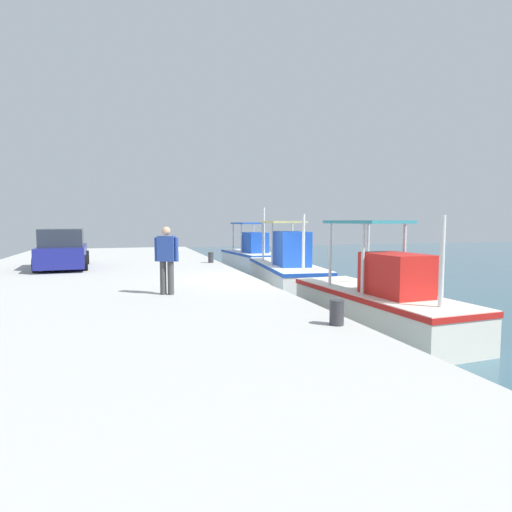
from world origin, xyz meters
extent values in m
cube|color=#B2B2AD|center=(0.00, -5.00, 0.40)|extent=(36.00, 10.00, 0.80)
cube|color=white|center=(-9.30, 2.48, 0.49)|extent=(5.32, 2.18, 0.99)
cube|color=#1947B7|center=(-9.30, 2.48, 0.91)|extent=(5.36, 2.22, 0.12)
cube|color=#1947B7|center=(-8.66, 2.53, 1.52)|extent=(1.53, 1.18, 1.08)
cylinder|color=silver|center=(-10.42, 1.77, 1.75)|extent=(0.08, 0.08, 1.53)
cylinder|color=silver|center=(-10.52, 3.01, 1.75)|extent=(0.08, 0.08, 1.53)
cylinder|color=silver|center=(-9.02, 1.88, 1.75)|extent=(0.08, 0.08, 1.53)
cylinder|color=silver|center=(-9.12, 3.12, 1.75)|extent=(0.08, 0.08, 1.53)
cube|color=#1E4CB2|center=(-9.77, 2.45, 2.55)|extent=(2.20, 1.47, 0.08)
cylinder|color=silver|center=(-7.36, 2.64, 2.17)|extent=(0.10, 0.10, 2.37)
torus|color=orange|center=(-8.66, 3.13, 1.52)|extent=(0.55, 0.14, 0.54)
cube|color=white|center=(-2.54, 2.00, 0.49)|extent=(6.38, 2.49, 0.98)
cube|color=#1947B7|center=(-2.54, 2.00, 0.90)|extent=(6.42, 2.54, 0.12)
cube|color=#1947B7|center=(-1.77, 1.92, 1.63)|extent=(1.85, 1.28, 1.30)
cylinder|color=silver|center=(-4.00, 1.52, 1.79)|extent=(0.08, 0.08, 1.61)
cylinder|color=silver|center=(-3.86, 2.79, 1.79)|extent=(0.08, 0.08, 1.61)
cylinder|color=silver|center=(-2.33, 1.33, 1.79)|extent=(0.08, 0.08, 1.61)
cylinder|color=silver|center=(-2.19, 2.61, 1.79)|extent=(0.08, 0.08, 1.61)
cube|color=#D8CC72|center=(-3.10, 2.06, 2.64)|extent=(2.65, 1.61, 0.08)
cylinder|color=silver|center=(-0.22, 1.75, 1.95)|extent=(0.10, 0.10, 1.94)
cube|color=silver|center=(4.11, 1.87, 0.47)|extent=(5.70, 2.03, 0.94)
cube|color=red|center=(4.11, 1.87, 0.86)|extent=(5.74, 2.07, 0.12)
cube|color=red|center=(4.81, 1.91, 1.43)|extent=(1.63, 1.11, 0.98)
cylinder|color=silver|center=(2.88, 1.20, 1.78)|extent=(0.08, 0.08, 1.67)
cylinder|color=silver|center=(2.81, 2.39, 1.78)|extent=(0.08, 0.08, 1.67)
cylinder|color=silver|center=(4.39, 1.29, 1.78)|extent=(0.08, 0.08, 1.67)
cylinder|color=silver|center=(4.32, 2.48, 1.78)|extent=(0.08, 0.08, 1.67)
cube|color=teal|center=(3.60, 1.84, 2.65)|extent=(2.34, 1.38, 0.08)
cylinder|color=silver|center=(6.21, 1.99, 1.87)|extent=(0.10, 0.10, 1.85)
cylinder|color=tan|center=(-8.88, -1.70, 0.91)|extent=(0.04, 0.04, 0.22)
cylinder|color=tan|center=(-8.76, -1.66, 0.91)|extent=(0.04, 0.04, 0.22)
ellipsoid|color=white|center=(-8.81, -1.73, 1.16)|extent=(0.50, 0.71, 0.40)
ellipsoid|color=silver|center=(-8.82, -1.68, 1.22)|extent=(0.51, 0.63, 0.28)
cylinder|color=white|center=(-8.75, -1.91, 1.38)|extent=(0.14, 0.21, 0.27)
sphere|color=white|center=(-8.72, -1.99, 1.54)|extent=(0.20, 0.20, 0.16)
cone|color=#F2B272|center=(-8.66, -2.18, 1.52)|extent=(0.16, 0.31, 0.07)
cylinder|color=#3F3F42|center=(2.25, -3.18, 1.23)|extent=(0.16, 0.16, 0.86)
cylinder|color=#3F3F42|center=(2.33, -3.00, 1.23)|extent=(0.16, 0.16, 0.86)
cube|color=navy|center=(2.29, -3.09, 1.97)|extent=(0.40, 0.49, 0.64)
cylinder|color=navy|center=(2.18, -3.33, 1.95)|extent=(0.10, 0.10, 0.61)
cylinder|color=navy|center=(2.40, -2.85, 1.95)|extent=(0.10, 0.10, 0.61)
sphere|color=tan|center=(2.29, -3.09, 2.42)|extent=(0.22, 0.22, 0.22)
cylinder|color=black|center=(-6.54, -5.74, 1.10)|extent=(0.61, 0.22, 0.60)
cylinder|color=black|center=(-6.43, -7.43, 1.10)|extent=(0.61, 0.22, 0.60)
cylinder|color=black|center=(-4.00, -5.58, 1.10)|extent=(0.61, 0.22, 0.60)
cylinder|color=black|center=(-3.90, -7.28, 1.10)|extent=(0.61, 0.22, 0.60)
cube|color=navy|center=(-5.22, -6.51, 1.31)|extent=(4.20, 1.95, 0.76)
cube|color=#262D38|center=(-5.07, -6.50, 2.03)|extent=(2.29, 1.69, 0.68)
cylinder|color=#333338|center=(-5.59, -0.45, 1.04)|extent=(0.24, 0.24, 0.47)
cylinder|color=#333338|center=(6.43, -0.45, 1.03)|extent=(0.26, 0.26, 0.46)
camera|label=1|loc=(13.24, -4.04, 2.67)|focal=29.86mm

